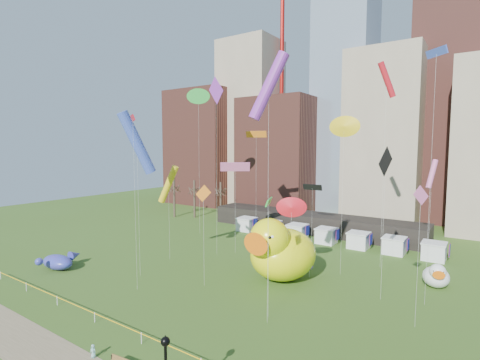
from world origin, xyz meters
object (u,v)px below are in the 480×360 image
Objects in this scene: whale_inflatable at (59,261)px; toddler at (93,351)px; big_duck at (280,251)px; small_duck at (436,276)px; seahorse_green at (276,235)px; seahorse_purple at (309,253)px.

toddler is at bearing -27.86° from whale_inflatable.
big_duck reaches higher than small_duck.
big_duck is at bearing 65.78° from toddler.
small_duck is 18.14m from seahorse_green.
big_duck is 1.72× the size of seahorse_green.
big_duck is 16.81m from small_duck.
small_duck is 0.66× the size of whale_inflatable.
big_duck is at bearing -165.85° from small_duck.
seahorse_green is at bearing 168.88° from seahorse_purple.
seahorse_purple is (5.02, -1.13, -1.22)m from seahorse_green.
seahorse_purple reaches higher than toddler.
whale_inflatable is at bearing -159.36° from seahorse_green.
big_duck is 2.38× the size of seahorse_purple.
big_duck is 4.70m from seahorse_green.
toddler is at bearing -136.17° from small_duck.
toddler is (-3.91, -20.99, -2.91)m from big_duck.
whale_inflatable is at bearing 142.92° from toddler.
small_duck is at bearing 43.03° from toddler.
seahorse_green is (-17.52, -3.76, 2.80)m from small_duck.
seahorse_purple is 4.38× the size of toddler.
seahorse_green reaches higher than toddler.
small_duck is at bearing -3.33° from seahorse_green.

